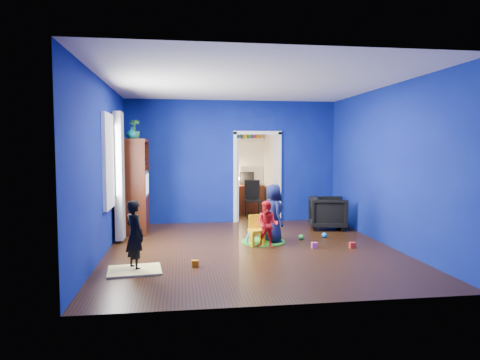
{
  "coord_description": "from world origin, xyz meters",
  "views": [
    {
      "loc": [
        -1.22,
        -7.36,
        1.78
      ],
      "look_at": [
        -0.15,
        0.4,
        1.19
      ],
      "focal_mm": 32.0,
      "sensor_mm": 36.0,
      "label": 1
    }
  ],
  "objects": [
    {
      "name": "play_mat",
      "position": [
        0.3,
        0.46,
        0.01
      ],
      "size": [
        0.83,
        0.83,
        0.02
      ],
      "primitive_type": "cylinder",
      "color": "green",
      "rests_on": "floor"
    },
    {
      "name": "book_shelf",
      "position": [
        0.6,
        4.37,
        2.02
      ],
      "size": [
        0.88,
        0.24,
        0.04
      ],
      "primitive_type": "cube",
      "color": "white",
      "rests_on": "study_desk"
    },
    {
      "name": "wall_back",
      "position": [
        0.0,
        2.75,
        1.45
      ],
      "size": [
        5.0,
        0.02,
        2.9
      ],
      "primitive_type": "cube",
      "color": "navy",
      "rests_on": "floor"
    },
    {
      "name": "folding_chair",
      "position": [
        0.6,
        3.3,
        0.46
      ],
      "size": [
        0.4,
        0.4,
        0.92
      ],
      "primitive_type": "cube",
      "color": "black",
      "rests_on": "floor"
    },
    {
      "name": "tv_armoire",
      "position": [
        -2.2,
        1.85,
        0.98
      ],
      "size": [
        0.58,
        1.14,
        1.96
      ],
      "primitive_type": "cube",
      "color": "#3D100A",
      "rests_on": "floor"
    },
    {
      "name": "toy_4",
      "position": [
        1.12,
        -0.12,
        0.05
      ],
      "size": [
        0.1,
        0.08,
        0.1
      ],
      "primitive_type": "cube",
      "color": "#CC4C97",
      "rests_on": "floor"
    },
    {
      "name": "toddler_red",
      "position": [
        0.29,
        0.02,
        0.42
      ],
      "size": [
        0.5,
        0.46,
        0.84
      ],
      "primitive_type": "imported",
      "rotation": [
        0.0,
        0.0,
        -0.44
      ],
      "color": "red",
      "rests_on": "floor"
    },
    {
      "name": "crt_tv",
      "position": [
        -2.16,
        1.85,
        1.02
      ],
      "size": [
        0.46,
        0.7,
        0.54
      ],
      "primitive_type": "cube",
      "color": "silver",
      "rests_on": "tv_armoire"
    },
    {
      "name": "desk_monitor",
      "position": [
        0.6,
        4.38,
        0.95
      ],
      "size": [
        0.4,
        0.05,
        0.32
      ],
      "primitive_type": "cube",
      "color": "black",
      "rests_on": "study_desk"
    },
    {
      "name": "armchair",
      "position": [
        1.98,
        1.6,
        0.35
      ],
      "size": [
        0.91,
        0.89,
        0.71
      ],
      "primitive_type": "imported",
      "rotation": [
        0.0,
        0.0,
        1.37
      ],
      "color": "black",
      "rests_on": "floor"
    },
    {
      "name": "curtain",
      "position": [
        -2.37,
        0.9,
        1.25
      ],
      "size": [
        0.14,
        0.42,
        2.4
      ],
      "primitive_type": "cube",
      "color": "slate",
      "rests_on": "floor"
    },
    {
      "name": "floor",
      "position": [
        0.0,
        0.0,
        0.0
      ],
      "size": [
        5.0,
        5.5,
        0.01
      ],
      "primitive_type": "cube",
      "color": "black",
      "rests_on": "ground"
    },
    {
      "name": "study_desk",
      "position": [
        0.6,
        4.26,
        0.38
      ],
      "size": [
        0.88,
        0.44,
        0.75
      ],
      "primitive_type": "cube",
      "color": "#3D140A",
      "rests_on": "floor"
    },
    {
      "name": "alcove",
      "position": [
        0.6,
        3.62,
        1.25
      ],
      "size": [
        1.0,
        1.75,
        2.5
      ],
      "primitive_type": null,
      "color": "silver",
      "rests_on": "floor"
    },
    {
      "name": "child_black",
      "position": [
        -1.9,
        -1.06,
        0.51
      ],
      "size": [
        0.42,
        0.44,
        1.02
      ],
      "primitive_type": "imported",
      "rotation": [
        0.0,
        0.0,
        2.19
      ],
      "color": "black",
      "rests_on": "floor"
    },
    {
      "name": "yellow_blanket",
      "position": [
        -1.9,
        -1.16,
        0.01
      ],
      "size": [
        0.81,
        0.68,
        0.03
      ],
      "primitive_type": "cube",
      "rotation": [
        0.0,
        0.0,
        0.11
      ],
      "color": "#F2E07A",
      "rests_on": "floor"
    },
    {
      "name": "hopper_ball",
      "position": [
        0.44,
        0.66,
        0.2
      ],
      "size": [
        0.4,
        0.4,
        0.4
      ],
      "primitive_type": "sphere",
      "color": "yellow",
      "rests_on": "floor"
    },
    {
      "name": "window_left",
      "position": [
        -2.48,
        0.35,
        1.55
      ],
      "size": [
        0.03,
        0.95,
        1.55
      ],
      "primitive_type": "cube",
      "color": "white",
      "rests_on": "wall_left"
    },
    {
      "name": "vase",
      "position": [
        -2.2,
        1.55,
        2.08
      ],
      "size": [
        0.28,
        0.28,
        0.23
      ],
      "primitive_type": "imported",
      "rotation": [
        0.0,
        0.0,
        0.29
      ],
      "color": "#0B5B5E",
      "rests_on": "tv_armoire"
    },
    {
      "name": "doorway",
      "position": [
        0.6,
        2.75,
        1.05
      ],
      "size": [
        1.16,
        0.1,
        2.1
      ],
      "primitive_type": "cube",
      "color": "white",
      "rests_on": "floor"
    },
    {
      "name": "toy_0",
      "position": [
        1.79,
        -0.21,
        0.05
      ],
      "size": [
        0.1,
        0.08,
        0.1
      ],
      "primitive_type": "cube",
      "color": "red",
      "rests_on": "floor"
    },
    {
      "name": "potted_plant",
      "position": [
        -2.2,
        2.07,
        2.18
      ],
      "size": [
        0.25,
        0.25,
        0.43
      ],
      "primitive_type": "imported",
      "rotation": [
        0.0,
        0.0,
        -0.04
      ],
      "color": "#328A36",
      "rests_on": "tv_armoire"
    },
    {
      "name": "wall_right",
      "position": [
        2.5,
        0.0,
        1.45
      ],
      "size": [
        0.02,
        5.5,
        2.9
      ],
      "primitive_type": "cube",
      "color": "navy",
      "rests_on": "floor"
    },
    {
      "name": "toy_1",
      "position": [
        1.59,
        0.7,
        0.06
      ],
      "size": [
        0.11,
        0.11,
        0.11
      ],
      "primitive_type": "sphere",
      "color": "#2584D6",
      "rests_on": "floor"
    },
    {
      "name": "wall_front",
      "position": [
        0.0,
        -2.75,
        1.45
      ],
      "size": [
        5.0,
        0.02,
        2.9
      ],
      "primitive_type": "cube",
      "color": "navy",
      "rests_on": "floor"
    },
    {
      "name": "kid_chair",
      "position": [
        0.14,
        0.22,
        0.25
      ],
      "size": [
        0.33,
        0.33,
        0.5
      ],
      "primitive_type": "cube",
      "rotation": [
        0.0,
        0.0,
        0.2
      ],
      "color": "yellow",
      "rests_on": "floor"
    },
    {
      "name": "ceiling",
      "position": [
        0.0,
        0.0,
        2.9
      ],
      "size": [
        5.0,
        5.5,
        0.01
      ],
      "primitive_type": "cube",
      "color": "white",
      "rests_on": "wall_back"
    },
    {
      "name": "wall_left",
      "position": [
        -2.5,
        0.0,
        1.45
      ],
      "size": [
        0.02,
        5.5,
        2.9
      ],
      "primitive_type": "cube",
      "color": "navy",
      "rests_on": "floor"
    },
    {
      "name": "toy_arch",
      "position": [
        0.3,
        0.46,
        0.02
      ],
      "size": [
        0.72,
        0.3,
        0.75
      ],
      "primitive_type": "torus",
      "rotation": [
        1.57,
        0.0,
        0.35
      ],
      "color": "#3F8CD8",
      "rests_on": "floor"
    },
    {
      "name": "toy_3",
      "position": [
        1.08,
        0.57,
        0.06
      ],
      "size": [
        0.11,
        0.11,
        0.11
      ],
      "primitive_type": "sphere",
      "color": "green",
      "rests_on": "floor"
    },
    {
      "name": "desk_lamp",
      "position": [
        0.32,
        4.32,
        0.93
      ],
      "size": [
        0.14,
        0.14,
        0.14
      ],
      "primitive_type": "sphere",
      "color": "#FFD88C",
      "rests_on": "study_desk"
    },
    {
      "name": "toy_2",
      "position": [
        -1.02,
        -1.04,
        0.05
      ],
      "size": [
        0.1,
        0.08,
        0.1
      ],
      "primitive_type": "cube",
      "color": "orange",
      "rests_on": "floor"
    },
    {
      "name": "child_navy",
      "position": [
        0.49,
        0.41,
        0.55
      ],
      "size": [
        0.44,
        0.59,
        1.1
      ],
      "primitive_type": "imported",
      "rotation": [
        0.0,
        0.0,
        1.76
      ],
      "color": "black",
      "rests_on": "floor"
    }
  ]
}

